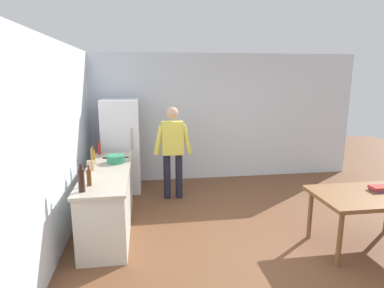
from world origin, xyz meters
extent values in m
plane|color=brown|center=(0.00, 0.00, 0.00)|extent=(14.00, 14.00, 0.00)
cube|color=silver|center=(0.00, 3.00, 1.35)|extent=(6.40, 0.12, 2.70)
cube|color=silver|center=(-2.60, 0.20, 1.35)|extent=(0.12, 5.60, 2.70)
cube|color=beige|center=(-2.00, 0.80, 0.43)|extent=(0.60, 2.12, 0.86)
cube|color=#B2A893|center=(-2.00, 0.80, 0.88)|extent=(0.64, 2.20, 0.04)
cube|color=white|center=(-1.90, 2.40, 0.90)|extent=(0.70, 0.64, 1.80)
cylinder|color=#B2B2B7|center=(-1.68, 2.06, 1.10)|extent=(0.02, 0.02, 0.40)
cylinder|color=#1E1E2D|center=(-1.06, 1.85, 0.42)|extent=(0.13, 0.13, 0.84)
cylinder|color=#1E1E2D|center=(-0.84, 1.85, 0.42)|extent=(0.13, 0.13, 0.84)
cube|color=#D8CC4C|center=(-0.95, 1.85, 1.14)|extent=(0.38, 0.22, 0.60)
sphere|color=tan|center=(-0.95, 1.85, 1.59)|extent=(0.22, 0.22, 0.22)
cylinder|color=#D8CC4C|center=(-1.20, 1.81, 1.12)|extent=(0.20, 0.09, 0.55)
cylinder|color=#D8CC4C|center=(-0.70, 1.81, 1.12)|extent=(0.20, 0.09, 0.55)
cube|color=brown|center=(1.40, -0.30, 0.72)|extent=(1.40, 0.90, 0.05)
cylinder|color=brown|center=(0.80, -0.65, 0.35)|extent=(0.06, 0.06, 0.70)
cylinder|color=brown|center=(0.80, 0.05, 0.35)|extent=(0.06, 0.06, 0.70)
cylinder|color=#2D845B|center=(-1.91, 1.18, 0.96)|extent=(0.28, 0.28, 0.12)
cube|color=black|center=(-2.08, 1.18, 0.98)|extent=(0.06, 0.03, 0.02)
cube|color=black|center=(-1.74, 1.18, 0.98)|extent=(0.06, 0.03, 0.02)
cylinder|color=tan|center=(-2.23, 0.81, 0.97)|extent=(0.11, 0.11, 0.14)
cylinder|color=olive|center=(-2.21, 0.82, 1.11)|extent=(0.02, 0.05, 0.22)
cylinder|color=olive|center=(-2.21, 0.80, 1.11)|extent=(0.02, 0.04, 0.22)
cylinder|color=black|center=(-2.20, -0.09, 1.04)|extent=(0.08, 0.08, 0.28)
cylinder|color=black|center=(-2.20, -0.09, 1.21)|extent=(0.03, 0.03, 0.06)
cylinder|color=#B22319|center=(-2.24, 1.78, 0.99)|extent=(0.06, 0.06, 0.18)
cylinder|color=#B22319|center=(-2.24, 1.78, 1.11)|extent=(0.02, 0.02, 0.06)
cylinder|color=#5B3314|center=(-2.15, 0.13, 1.00)|extent=(0.06, 0.06, 0.20)
cylinder|color=#5B3314|center=(-2.15, 0.13, 1.13)|extent=(0.02, 0.02, 0.06)
cylinder|color=#996619|center=(-2.24, 1.14, 1.01)|extent=(0.06, 0.06, 0.22)
cylinder|color=#996619|center=(-2.24, 1.14, 1.15)|extent=(0.03, 0.03, 0.06)
cube|color=#753D7F|center=(1.61, -0.21, 0.76)|extent=(0.21, 0.18, 0.03)
cube|color=#B22D28|center=(1.61, -0.21, 0.79)|extent=(0.26, 0.16, 0.04)
camera|label=1|loc=(-1.44, -3.85, 2.25)|focal=30.23mm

